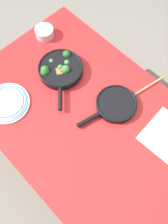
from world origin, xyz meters
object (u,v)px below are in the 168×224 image
object	(u,v)px
wooden_spoon	(134,95)
dinner_plate_stack	(7,103)
skillet_broccoli	(60,69)
skillet_eggs	(116,104)
prep_bowl_steel	(45,32)

from	to	relation	value
wooden_spoon	dinner_plate_stack	xyz separation A→B (m)	(-0.46, -0.55, 0.00)
skillet_broccoli	wooden_spoon	size ratio (longest dim) A/B	0.92
skillet_broccoli	dinner_plate_stack	size ratio (longest dim) A/B	1.33
skillet_eggs	dinner_plate_stack	size ratio (longest dim) A/B	1.42
skillet_broccoli	prep_bowl_steel	size ratio (longest dim) A/B	2.88
skillet_broccoli	skillet_eggs	size ratio (longest dim) A/B	0.93
skillet_broccoli	skillet_eggs	distance (m)	0.39
wooden_spoon	dinner_plate_stack	size ratio (longest dim) A/B	1.43
dinner_plate_stack	wooden_spoon	bearing A→B (deg)	49.77
dinner_plate_stack	prep_bowl_steel	bearing A→B (deg)	115.42
skillet_eggs	prep_bowl_steel	size ratio (longest dim) A/B	3.09
skillet_eggs	prep_bowl_steel	xyz separation A→B (m)	(-0.66, 0.04, 0.01)
dinner_plate_stack	prep_bowl_steel	world-z (taller)	prep_bowl_steel
skillet_broccoli	prep_bowl_steel	bearing A→B (deg)	-160.16
skillet_broccoli	dinner_plate_stack	xyz separation A→B (m)	(-0.05, -0.36, -0.02)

